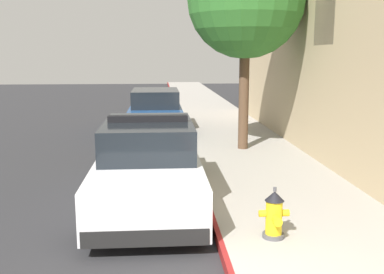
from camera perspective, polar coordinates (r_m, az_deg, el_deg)
name	(u,v)px	position (r m, az deg, el deg)	size (l,w,h in m)	color
ground_plane	(49,146)	(15.01, -17.91, -1.14)	(30.30, 60.00, 0.20)	#2B2B2D
sidewalk_pavement	(233,138)	(14.75, 5.33, -0.16)	(3.07, 60.00, 0.16)	#9E9991
curb_painted_edge	(186,139)	(14.57, -0.78, -0.25)	(0.08, 60.00, 0.16)	maroon
police_cruiser	(149,165)	(8.43, -5.57, -3.59)	(1.94, 4.84, 1.68)	white
parked_car_silver_ahead	(156,113)	(16.15, -4.70, 3.15)	(1.94, 4.84, 1.56)	navy
fire_hydrant	(274,215)	(6.64, 10.49, -9.77)	(0.44, 0.40, 0.76)	#4C4C51
street_tree	(246,0)	(12.62, 6.92, 17.06)	(3.18, 3.18, 5.70)	brown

